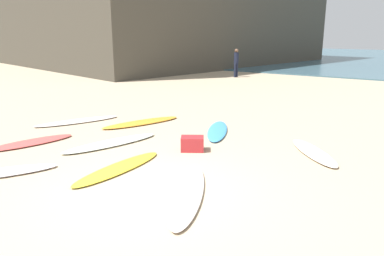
{
  "coord_description": "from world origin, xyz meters",
  "views": [
    {
      "loc": [
        4.07,
        -4.46,
        2.67
      ],
      "look_at": [
        -1.11,
        3.04,
        0.3
      ],
      "focal_mm": 34.58,
      "sensor_mm": 36.0,
      "label": 1
    }
  ],
  "objects": [
    {
      "name": "surfboard_7",
      "position": [
        -0.93,
        4.02,
        0.04
      ],
      "size": [
        1.44,
        2.21,
        0.08
      ],
      "primitive_type": "ellipsoid",
      "rotation": [
        0.0,
        0.0,
        0.46
      ],
      "color": "#4398E3",
      "rests_on": "ground_plane"
    },
    {
      "name": "surfboard_5",
      "position": [
        1.82,
        3.64,
        0.04
      ],
      "size": [
        1.75,
        1.89,
        0.09
      ],
      "primitive_type": "ellipsoid",
      "rotation": [
        0.0,
        0.0,
        0.72
      ],
      "color": "#F3E2CD",
      "rests_on": "ground_plane"
    },
    {
      "name": "surfboard_4",
      "position": [
        -4.15,
        0.45,
        0.04
      ],
      "size": [
        1.03,
        2.19,
        0.07
      ],
      "primitive_type": "ellipsoid",
      "rotation": [
        0.0,
        0.0,
        -0.22
      ],
      "color": "#DC544F",
      "rests_on": "ground_plane"
    },
    {
      "name": "ground_plane",
      "position": [
        0.0,
        0.0,
        0.0
      ],
      "size": [
        120.0,
        120.0,
        0.0
      ],
      "primitive_type": "plane",
      "color": "tan"
    },
    {
      "name": "surfboard_6",
      "position": [
        -2.47,
        1.54,
        0.04
      ],
      "size": [
        1.16,
        2.59,
        0.09
      ],
      "primitive_type": "ellipsoid",
      "rotation": [
        0.0,
        0.0,
        2.9
      ],
      "color": "white",
      "rests_on": "ground_plane"
    },
    {
      "name": "surfboard_2",
      "position": [
        -1.09,
        0.43,
        0.03
      ],
      "size": [
        0.59,
        2.36,
        0.07
      ],
      "primitive_type": "ellipsoid",
      "rotation": [
        0.0,
        0.0,
        3.17
      ],
      "color": "yellow",
      "rests_on": "ground_plane"
    },
    {
      "name": "surfboard_3",
      "position": [
        -3.3,
        3.55,
        0.04
      ],
      "size": [
        1.35,
        2.59,
        0.08
      ],
      "primitive_type": "ellipsoid",
      "rotation": [
        0.0,
        0.0,
        2.82
      ],
      "color": "orange",
      "rests_on": "ground_plane"
    },
    {
      "name": "surfboard_0",
      "position": [
        0.74,
        0.22,
        0.04
      ],
      "size": [
        1.68,
        2.52,
        0.09
      ],
      "primitive_type": "ellipsoid",
      "rotation": [
        0.0,
        0.0,
        0.49
      ],
      "color": "silver",
      "rests_on": "ground_plane"
    },
    {
      "name": "surfboard_8",
      "position": [
        -5.03,
        2.57,
        0.04
      ],
      "size": [
        1.45,
        2.57,
        0.08
      ],
      "primitive_type": "ellipsoid",
      "rotation": [
        0.0,
        0.0,
        2.76
      ],
      "color": "silver",
      "rests_on": "ground_plane"
    },
    {
      "name": "beach_cooler",
      "position": [
        -0.57,
        2.28,
        0.16
      ],
      "size": [
        0.65,
        0.6,
        0.33
      ],
      "primitive_type": "cube",
      "rotation": [
        0.0,
        0.0,
        0.58
      ],
      "color": "#B2282D",
      "rests_on": "ground_plane"
    },
    {
      "name": "beachgoer_near",
      "position": [
        -6.6,
        15.71,
        0.94
      ],
      "size": [
        0.3,
        0.34,
        1.7
      ],
      "rotation": [
        0.0,
        0.0,
        1.5
      ],
      "color": "#191E33",
      "rests_on": "ground_plane"
    }
  ]
}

